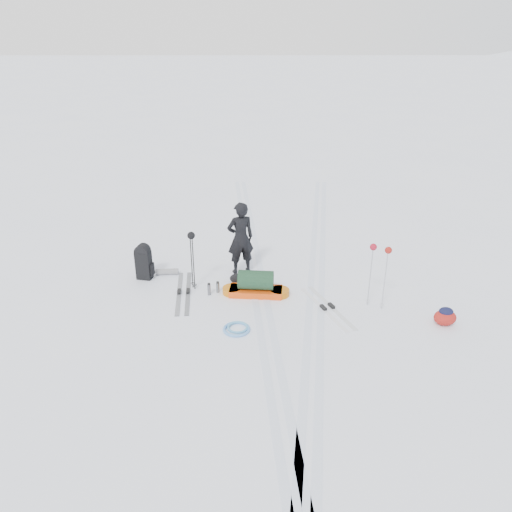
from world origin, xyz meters
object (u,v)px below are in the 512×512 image
Objects in this scene: expedition_rucksack at (147,262)px; pulk_sled at (256,286)px; ski_poles_black at (191,243)px; skier at (240,238)px.

pulk_sled is at bearing -5.84° from expedition_rucksack.
ski_poles_black is (1.11, -0.51, 0.71)m from expedition_rucksack.
expedition_rucksack is (-2.47, 0.80, 0.18)m from pulk_sled.
skier is 1.86× the size of expedition_rucksack.
expedition_rucksack is (-2.13, -0.29, -0.47)m from skier.
skier is at bearing 112.76° from pulk_sled.
ski_poles_black is at bearing -12.50° from expedition_rucksack.
ski_poles_black reaches higher than pulk_sled.
ski_poles_black reaches higher than expedition_rucksack.
skier is at bearing 37.16° from ski_poles_black.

